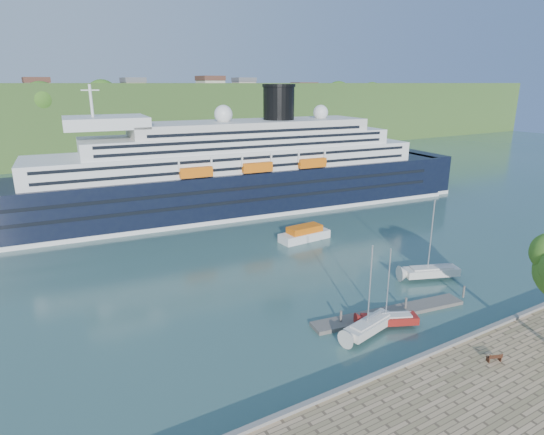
{
  "coord_description": "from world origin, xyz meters",
  "views": [
    {
      "loc": [
        -31.02,
        -23.33,
        24.05
      ],
      "look_at": [
        0.35,
        30.0,
        5.68
      ],
      "focal_mm": 30.0,
      "sensor_mm": 36.0,
      "label": 1
    }
  ],
  "objects": [
    {
      "name": "park_bench",
      "position": [
        2.72,
        -3.71,
        1.43
      ],
      "size": [
        1.44,
        1.0,
        0.86
      ],
      "primitive_type": null,
      "rotation": [
        0.0,
        0.0,
        -0.38
      ],
      "color": "#4B2615",
      "rests_on": "promenade"
    },
    {
      "name": "far_hillside",
      "position": [
        0.0,
        145.0,
        12.0
      ],
      "size": [
        400.0,
        50.0,
        24.0
      ],
      "primitive_type": "cube",
      "color": "#335421",
      "rests_on": "ground"
    },
    {
      "name": "cruise_ship",
      "position": [
        4.52,
        54.72,
        11.98
      ],
      "size": [
        107.72,
        26.74,
        23.95
      ],
      "primitive_type": null,
      "rotation": [
        0.0,
        0.0,
        -0.11
      ],
      "color": "black",
      "rests_on": "ground"
    },
    {
      "name": "sailboat_red",
      "position": [
        0.44,
        6.4,
        4.07
      ],
      "size": [
        6.46,
        4.23,
        8.14
      ],
      "primitive_type": null,
      "rotation": [
        0.0,
        0.0,
        -0.43
      ],
      "color": "maroon",
      "rests_on": "ground"
    },
    {
      "name": "sailboat_white_far",
      "position": [
        13.54,
        12.41,
        4.98
      ],
      "size": [
        7.97,
        4.76,
        9.96
      ],
      "primitive_type": null,
      "rotation": [
        0.0,
        0.0,
        -0.37
      ],
      "color": "silver",
      "rests_on": "ground"
    },
    {
      "name": "quay_coping",
      "position": [
        0.0,
        -0.2,
        1.15
      ],
      "size": [
        220.0,
        0.5,
        0.3
      ],
      "primitive_type": "cube",
      "color": "slate",
      "rests_on": "promenade"
    },
    {
      "name": "ground",
      "position": [
        0.0,
        0.0,
        0.0
      ],
      "size": [
        400.0,
        400.0,
        0.0
      ],
      "primitive_type": "plane",
      "color": "#325A55",
      "rests_on": "ground"
    },
    {
      "name": "tender_launch",
      "position": [
        8.12,
        33.03,
        1.17
      ],
      "size": [
        8.56,
        3.25,
        2.33
      ],
      "primitive_type": null,
      "rotation": [
        0.0,
        0.0,
        0.04
      ],
      "color": "orange",
      "rests_on": "ground"
    },
    {
      "name": "sailboat_white_near",
      "position": [
        -2.22,
        6.38,
        4.53
      ],
      "size": [
        7.27,
        3.41,
        9.06
      ],
      "primitive_type": null,
      "rotation": [
        0.0,
        0.0,
        0.22
      ],
      "color": "silver",
      "rests_on": "ground"
    },
    {
      "name": "floating_pontoon",
      "position": [
        2.32,
        8.22,
        0.2
      ],
      "size": [
        18.33,
        5.05,
        0.4
      ],
      "primitive_type": null,
      "rotation": [
        0.0,
        0.0,
        -0.16
      ],
      "color": "slate",
      "rests_on": "ground"
    }
  ]
}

